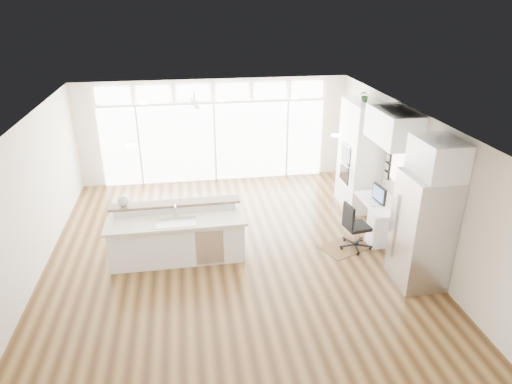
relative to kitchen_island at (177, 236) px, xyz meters
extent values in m
cube|color=#432A14|center=(1.02, 0.01, -0.52)|extent=(7.00, 8.00, 0.02)
cube|color=white|center=(1.02, 0.01, 2.19)|extent=(7.00, 8.00, 0.02)
cube|color=beige|center=(1.02, 4.01, 0.84)|extent=(7.00, 0.04, 2.70)
cube|color=beige|center=(1.02, -3.99, 0.84)|extent=(7.00, 0.04, 2.70)
cube|color=beige|center=(-2.48, 0.01, 0.84)|extent=(0.04, 8.00, 2.70)
cube|color=beige|center=(4.52, 0.01, 0.84)|extent=(0.04, 8.00, 2.70)
cube|color=white|center=(1.02, 3.95, 0.54)|extent=(5.80, 0.06, 2.08)
cube|color=white|center=(1.02, 3.95, 1.87)|extent=(5.90, 0.06, 0.40)
cube|color=white|center=(4.48, 0.31, 1.04)|extent=(0.04, 0.85, 0.85)
cube|color=white|center=(0.52, 2.81, 1.97)|extent=(1.16, 1.16, 0.32)
cube|color=beige|center=(1.02, 0.21, 2.17)|extent=(3.40, 3.00, 0.02)
cube|color=white|center=(4.19, 1.81, 0.74)|extent=(0.64, 1.20, 2.50)
cube|color=white|center=(4.15, 0.31, -0.13)|extent=(0.72, 1.30, 0.76)
cube|color=white|center=(4.19, 0.31, 1.84)|extent=(0.64, 1.30, 0.64)
cube|color=silver|center=(4.13, -1.34, 0.49)|extent=(0.76, 0.90, 2.00)
cube|color=white|center=(4.19, -1.34, 1.79)|extent=(0.64, 0.90, 0.60)
cube|color=black|center=(4.48, 0.93, 0.89)|extent=(0.06, 0.22, 0.80)
cube|color=white|center=(0.00, 0.00, 0.00)|extent=(2.58, 1.00, 1.02)
cube|color=#3B2412|center=(3.26, -0.08, -0.50)|extent=(1.05, 0.94, 0.01)
cube|color=black|center=(3.49, -0.10, -0.03)|extent=(0.56, 0.53, 0.96)
sphere|color=silver|center=(-0.95, 0.39, 0.62)|extent=(0.23, 0.23, 0.22)
cube|color=black|center=(4.07, 0.31, 0.45)|extent=(0.14, 0.48, 0.39)
cube|color=silver|center=(3.90, 0.31, 0.26)|extent=(0.16, 0.34, 0.02)
imported|color=#295524|center=(4.19, 1.81, 2.10)|extent=(0.29, 0.31, 0.21)
camera|label=1|loc=(0.28, -7.61, 4.19)|focal=32.00mm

